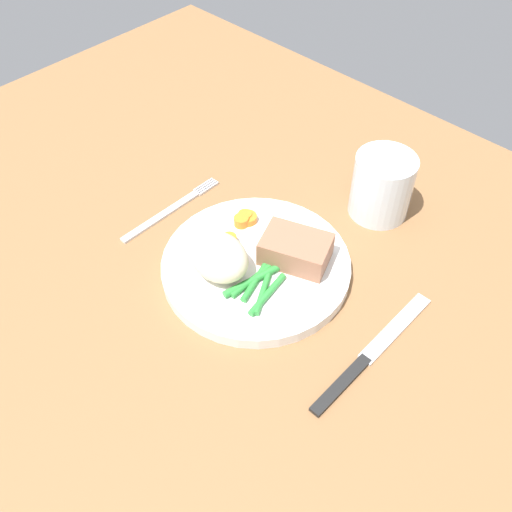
% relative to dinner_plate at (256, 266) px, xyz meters
% --- Properties ---
extents(dining_table, '(1.20, 0.90, 0.02)m').
position_rel_dinner_plate_xyz_m(dining_table, '(-0.01, -0.01, -0.02)').
color(dining_table, brown).
rests_on(dining_table, ground).
extents(dinner_plate, '(0.23, 0.23, 0.02)m').
position_rel_dinner_plate_xyz_m(dinner_plate, '(0.00, 0.00, 0.00)').
color(dinner_plate, white).
rests_on(dinner_plate, dining_table).
extents(meat_portion, '(0.10, 0.08, 0.03)m').
position_rel_dinner_plate_xyz_m(meat_portion, '(0.03, 0.04, 0.02)').
color(meat_portion, '#936047').
rests_on(meat_portion, dinner_plate).
extents(mashed_potatoes, '(0.08, 0.06, 0.05)m').
position_rel_dinner_plate_xyz_m(mashed_potatoes, '(-0.02, -0.04, 0.03)').
color(mashed_potatoes, beige).
rests_on(mashed_potatoes, dinner_plate).
extents(carrot_slices, '(0.04, 0.07, 0.01)m').
position_rel_dinner_plate_xyz_m(carrot_slices, '(-0.06, 0.03, 0.01)').
color(carrot_slices, orange).
rests_on(carrot_slices, dinner_plate).
extents(green_beans, '(0.06, 0.09, 0.01)m').
position_rel_dinner_plate_xyz_m(green_beans, '(0.03, -0.02, 0.01)').
color(green_beans, '#2D8C38').
rests_on(green_beans, dinner_plate).
extents(fork, '(0.01, 0.17, 0.00)m').
position_rel_dinner_plate_xyz_m(fork, '(-0.16, -0.00, -0.01)').
color(fork, silver).
rests_on(fork, dining_table).
extents(knife, '(0.02, 0.21, 0.01)m').
position_rel_dinner_plate_xyz_m(knife, '(0.18, -0.00, -0.01)').
color(knife, black).
rests_on(knife, dining_table).
extents(water_glass, '(0.08, 0.08, 0.09)m').
position_rel_dinner_plate_xyz_m(water_glass, '(0.04, 0.19, 0.03)').
color(water_glass, silver).
rests_on(water_glass, dining_table).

